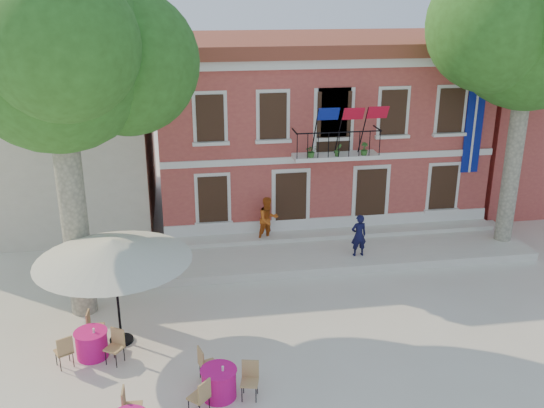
% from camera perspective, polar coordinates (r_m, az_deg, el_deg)
% --- Properties ---
extents(ground, '(90.00, 90.00, 0.00)m').
position_cam_1_polar(ground, '(18.70, 3.97, -10.69)').
color(ground, beige).
rests_on(ground, ground).
extents(main_building, '(13.50, 9.59, 7.50)m').
position_cam_1_polar(main_building, '(26.91, 3.61, 7.56)').
color(main_building, '#BD5144').
rests_on(main_building, ground).
extents(neighbor_west, '(9.40, 9.40, 6.40)m').
position_cam_1_polar(neighbor_west, '(27.98, -20.68, 5.61)').
color(neighbor_west, beige).
rests_on(neighbor_west, ground).
extents(terrace, '(14.00, 3.40, 0.30)m').
position_cam_1_polar(terrace, '(22.87, 6.44, -4.38)').
color(terrace, silver).
rests_on(terrace, ground).
extents(plane_tree_west, '(5.29, 5.29, 10.40)m').
position_cam_1_polar(plane_tree_west, '(17.64, -19.72, 12.70)').
color(plane_tree_west, '#A59E84').
rests_on(plane_tree_west, ground).
extents(plane_tree_east, '(5.51, 5.51, 10.83)m').
position_cam_1_polar(plane_tree_east, '(23.31, 23.20, 14.67)').
color(plane_tree_east, '#A59E84').
rests_on(plane_tree_east, ground).
extents(patio_umbrella, '(4.22, 4.22, 3.14)m').
position_cam_1_polar(patio_umbrella, '(16.79, -14.75, -4.23)').
color(patio_umbrella, black).
rests_on(patio_umbrella, ground).
extents(pedestrian_navy, '(0.60, 0.42, 1.56)m').
position_cam_1_polar(pedestrian_navy, '(21.91, 8.17, -2.93)').
color(pedestrian_navy, black).
rests_on(pedestrian_navy, terrace).
extents(pedestrian_orange, '(1.05, 0.95, 1.76)m').
position_cam_1_polar(pedestrian_orange, '(22.84, -0.37, -1.48)').
color(pedestrian_orange, '#C05316').
rests_on(pedestrian_orange, terrace).
extents(cafe_table_0, '(1.87, 1.66, 0.95)m').
position_cam_1_polar(cafe_table_0, '(17.43, -16.62, -12.40)').
color(cafe_table_0, '#D0137D').
rests_on(cafe_table_0, ground).
extents(cafe_table_1, '(1.79, 1.82, 0.95)m').
position_cam_1_polar(cafe_table_1, '(15.38, -5.02, -16.32)').
color(cafe_table_1, '#D0137D').
rests_on(cafe_table_1, ground).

